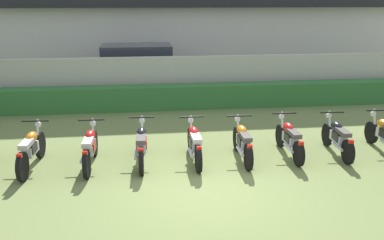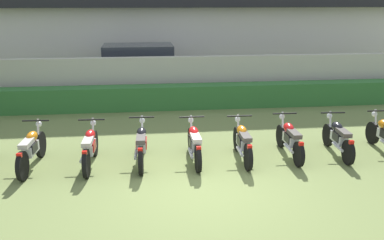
{
  "view_description": "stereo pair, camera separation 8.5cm",
  "coord_description": "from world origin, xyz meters",
  "px_view_note": "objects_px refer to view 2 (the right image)",
  "views": [
    {
      "loc": [
        -1.14,
        -7.37,
        3.65
      ],
      "look_at": [
        0.0,
        1.81,
        0.91
      ],
      "focal_mm": 38.7,
      "sensor_mm": 36.0,
      "label": 1
    },
    {
      "loc": [
        -1.05,
        -7.38,
        3.65
      ],
      "look_at": [
        0.0,
        1.81,
        0.91
      ],
      "focal_mm": 38.7,
      "sensor_mm": 36.0,
      "label": 2
    }
  ],
  "objects_px": {
    "motorcycle_in_row_5": "(194,143)",
    "motorcycle_in_row_8": "(338,137)",
    "parked_car": "(143,69)",
    "motorcycle_in_row_6": "(243,142)",
    "motorcycle_in_row_3": "(90,147)",
    "motorcycle_in_row_4": "(142,144)",
    "motorcycle_in_row_7": "(290,139)",
    "motorcycle_in_row_2": "(31,149)"
  },
  "relations": [
    {
      "from": "motorcycle_in_row_3",
      "to": "motorcycle_in_row_8",
      "type": "xyz_separation_m",
      "value": [
        5.83,
        0.03,
        -0.01
      ]
    },
    {
      "from": "motorcycle_in_row_3",
      "to": "motorcycle_in_row_6",
      "type": "xyz_separation_m",
      "value": [
        3.47,
        -0.04,
        -0.0
      ]
    },
    {
      "from": "motorcycle_in_row_3",
      "to": "motorcycle_in_row_7",
      "type": "relative_size",
      "value": 1.02
    },
    {
      "from": "motorcycle_in_row_2",
      "to": "motorcycle_in_row_7",
      "type": "relative_size",
      "value": 1.05
    },
    {
      "from": "motorcycle_in_row_8",
      "to": "parked_car",
      "type": "bearing_deg",
      "value": 35.18
    },
    {
      "from": "motorcycle_in_row_3",
      "to": "motorcycle_in_row_6",
      "type": "relative_size",
      "value": 1.03
    },
    {
      "from": "motorcycle_in_row_3",
      "to": "motorcycle_in_row_4",
      "type": "height_order",
      "value": "same"
    },
    {
      "from": "motorcycle_in_row_4",
      "to": "motorcycle_in_row_7",
      "type": "bearing_deg",
      "value": -87.85
    },
    {
      "from": "motorcycle_in_row_4",
      "to": "motorcycle_in_row_6",
      "type": "xyz_separation_m",
      "value": [
        2.33,
        -0.09,
        -0.0
      ]
    },
    {
      "from": "motorcycle_in_row_4",
      "to": "motorcycle_in_row_3",
      "type": "bearing_deg",
      "value": 94.52
    },
    {
      "from": "motorcycle_in_row_8",
      "to": "motorcycle_in_row_6",
      "type": "bearing_deg",
      "value": 95.0
    },
    {
      "from": "parked_car",
      "to": "motorcycle_in_row_5",
      "type": "xyz_separation_m",
      "value": [
        1.17,
        -7.53,
        -0.49
      ]
    },
    {
      "from": "motorcycle_in_row_5",
      "to": "motorcycle_in_row_8",
      "type": "distance_m",
      "value": 3.48
    },
    {
      "from": "motorcycle_in_row_7",
      "to": "motorcycle_in_row_8",
      "type": "height_order",
      "value": "same"
    },
    {
      "from": "motorcycle_in_row_5",
      "to": "motorcycle_in_row_8",
      "type": "relative_size",
      "value": 1.01
    },
    {
      "from": "motorcycle_in_row_3",
      "to": "motorcycle_in_row_4",
      "type": "xyz_separation_m",
      "value": [
        1.14,
        0.05,
        0.0
      ]
    },
    {
      "from": "motorcycle_in_row_2",
      "to": "motorcycle_in_row_3",
      "type": "relative_size",
      "value": 1.03
    },
    {
      "from": "motorcycle_in_row_7",
      "to": "motorcycle_in_row_8",
      "type": "relative_size",
      "value": 1.02
    },
    {
      "from": "motorcycle_in_row_3",
      "to": "motorcycle_in_row_5",
      "type": "distance_m",
      "value": 2.35
    },
    {
      "from": "motorcycle_in_row_5",
      "to": "motorcycle_in_row_7",
      "type": "relative_size",
      "value": 0.99
    },
    {
      "from": "motorcycle_in_row_3",
      "to": "motorcycle_in_row_7",
      "type": "distance_m",
      "value": 4.64
    },
    {
      "from": "parked_car",
      "to": "motorcycle_in_row_5",
      "type": "relative_size",
      "value": 2.46
    },
    {
      "from": "motorcycle_in_row_4",
      "to": "motorcycle_in_row_6",
      "type": "relative_size",
      "value": 1.06
    },
    {
      "from": "parked_car",
      "to": "motorcycle_in_row_3",
      "type": "bearing_deg",
      "value": -99.65
    },
    {
      "from": "motorcycle_in_row_2",
      "to": "motorcycle_in_row_4",
      "type": "bearing_deg",
      "value": -86.65
    },
    {
      "from": "motorcycle_in_row_2",
      "to": "motorcycle_in_row_7",
      "type": "bearing_deg",
      "value": -86.75
    },
    {
      "from": "motorcycle_in_row_5",
      "to": "motorcycle_in_row_6",
      "type": "bearing_deg",
      "value": -92.78
    },
    {
      "from": "motorcycle_in_row_2",
      "to": "motorcycle_in_row_6",
      "type": "relative_size",
      "value": 1.06
    },
    {
      "from": "motorcycle_in_row_3",
      "to": "motorcycle_in_row_8",
      "type": "height_order",
      "value": "motorcycle_in_row_3"
    },
    {
      "from": "motorcycle_in_row_6",
      "to": "motorcycle_in_row_7",
      "type": "distance_m",
      "value": 1.18
    },
    {
      "from": "parked_car",
      "to": "motorcycle_in_row_7",
      "type": "relative_size",
      "value": 2.44
    },
    {
      "from": "motorcycle_in_row_4",
      "to": "motorcycle_in_row_8",
      "type": "bearing_deg",
      "value": -88.45
    },
    {
      "from": "parked_car",
      "to": "motorcycle_in_row_4",
      "type": "distance_m",
      "value": 7.49
    },
    {
      "from": "motorcycle_in_row_2",
      "to": "motorcycle_in_row_8",
      "type": "distance_m",
      "value": 7.11
    },
    {
      "from": "parked_car",
      "to": "motorcycle_in_row_6",
      "type": "xyz_separation_m",
      "value": [
        2.29,
        -7.57,
        -0.49
      ]
    },
    {
      "from": "motorcycle_in_row_3",
      "to": "motorcycle_in_row_6",
      "type": "height_order",
      "value": "motorcycle_in_row_3"
    },
    {
      "from": "motorcycle_in_row_5",
      "to": "motorcycle_in_row_8",
      "type": "height_order",
      "value": "motorcycle_in_row_5"
    },
    {
      "from": "motorcycle_in_row_3",
      "to": "motorcycle_in_row_6",
      "type": "distance_m",
      "value": 3.47
    },
    {
      "from": "motorcycle_in_row_8",
      "to": "motorcycle_in_row_4",
      "type": "bearing_deg",
      "value": 93.1
    },
    {
      "from": "parked_car",
      "to": "motorcycle_in_row_2",
      "type": "distance_m",
      "value": 7.9
    },
    {
      "from": "motorcycle_in_row_3",
      "to": "motorcycle_in_row_5",
      "type": "bearing_deg",
      "value": -88.5
    },
    {
      "from": "motorcycle_in_row_4",
      "to": "motorcycle_in_row_7",
      "type": "height_order",
      "value": "motorcycle_in_row_4"
    }
  ]
}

